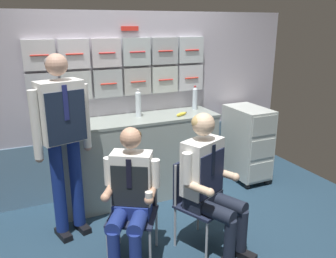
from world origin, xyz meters
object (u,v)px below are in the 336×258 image
at_px(crew_member_left, 130,194).
at_px(water_bottle_tall, 59,110).
at_px(folding_chair_right, 195,194).
at_px(snack_banana, 181,114).
at_px(crew_member_standing, 63,130).
at_px(crew_member_right, 209,178).
at_px(espresso_cup_small, 71,118).
at_px(service_trolley, 247,142).
at_px(folding_chair_left, 135,201).

xyz_separation_m(crew_member_left, water_bottle_tall, (-0.36, 1.24, 0.48)).
relative_size(folding_chair_right, snack_banana, 4.78).
height_order(crew_member_left, crew_member_standing, crew_member_standing).
bearing_deg(folding_chair_right, crew_member_right, -65.99).
xyz_separation_m(folding_chair_right, crew_member_right, (0.06, -0.14, 0.21)).
bearing_deg(snack_banana, crew_member_right, -104.10).
height_order(crew_member_right, crew_member_standing, crew_member_standing).
bearing_deg(crew_member_standing, snack_banana, 13.74).
xyz_separation_m(folding_chair_right, water_bottle_tall, (-1.00, 1.19, 0.63)).
distance_m(folding_chair_right, snack_banana, 1.14).
relative_size(crew_member_right, espresso_cup_small, 21.75).
bearing_deg(service_trolley, water_bottle_tall, 174.42).
distance_m(crew_member_left, espresso_cup_small, 1.39).
xyz_separation_m(folding_chair_left, snack_banana, (0.90, 0.88, 0.50)).
distance_m(espresso_cup_small, snack_banana, 1.25).
distance_m(service_trolley, crew_member_left, 2.20).
distance_m(service_trolley, folding_chair_right, 1.63).
bearing_deg(water_bottle_tall, service_trolley, -5.58).
bearing_deg(crew_member_right, folding_chair_right, 114.01).
bearing_deg(snack_banana, espresso_cup_small, 165.88).
height_order(crew_member_left, snack_banana, crew_member_left).
distance_m(crew_member_left, snack_banana, 1.45).
relative_size(crew_member_standing, espresso_cup_small, 29.90).
height_order(folding_chair_left, folding_chair_right, same).
bearing_deg(folding_chair_right, service_trolley, 36.35).
bearing_deg(water_bottle_tall, crew_member_left, -73.55).
distance_m(folding_chair_left, crew_member_left, 0.22).
height_order(folding_chair_left, crew_member_left, crew_member_left).
xyz_separation_m(crew_member_standing, espresso_cup_small, (0.18, 0.64, -0.06)).
bearing_deg(service_trolley, crew_member_left, -152.55).
xyz_separation_m(service_trolley, snack_banana, (-0.97, 0.01, 0.48)).
distance_m(folding_chair_right, espresso_cup_small, 1.62).
height_order(crew_member_right, espresso_cup_small, crew_member_right).
height_order(crew_member_standing, espresso_cup_small, crew_member_standing).
height_order(folding_chair_right, water_bottle_tall, water_bottle_tall).
bearing_deg(folding_chair_right, espresso_cup_small, 124.14).
height_order(folding_chair_left, snack_banana, snack_banana).
xyz_separation_m(crew_member_right, crew_member_standing, (-1.11, 0.78, 0.36)).
bearing_deg(crew_member_standing, espresso_cup_small, 74.39).
relative_size(crew_member_left, crew_member_standing, 0.68).
xyz_separation_m(crew_member_left, snack_banana, (0.98, 1.02, 0.34)).
xyz_separation_m(folding_chair_left, water_bottle_tall, (-0.45, 1.10, 0.63)).
distance_m(service_trolley, crew_member_right, 1.68).
relative_size(folding_chair_left, snack_banana, 4.78).
xyz_separation_m(folding_chair_right, snack_banana, (0.34, 0.97, 0.50)).
relative_size(service_trolley, folding_chair_left, 1.19).
xyz_separation_m(crew_member_right, espresso_cup_small, (-0.93, 1.42, 0.30)).
height_order(folding_chair_left, water_bottle_tall, water_bottle_tall).
relative_size(water_bottle_tall, espresso_cup_small, 5.43).
distance_m(crew_member_right, water_bottle_tall, 1.76).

